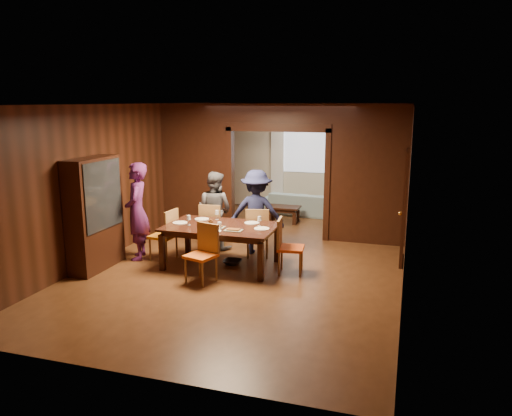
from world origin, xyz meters
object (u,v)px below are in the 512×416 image
(chair_near, at_px, (201,254))
(chair_far_l, at_px, (213,227))
(sofa, at_px, (300,203))
(person_navy, at_px, (257,212))
(chair_right, at_px, (291,246))
(person_grey, at_px, (215,210))
(dining_table, at_px, (221,246))
(chair_far_r, at_px, (258,232))
(chair_left, at_px, (163,234))
(coffee_table, at_px, (284,214))
(person_purple, at_px, (137,211))
(hutch, at_px, (94,214))

(chair_near, bearing_deg, chair_far_l, 122.32)
(sofa, xyz_separation_m, chair_far_l, (-0.99, -3.70, 0.19))
(person_navy, distance_m, chair_right, 1.36)
(chair_near, bearing_deg, person_grey, 121.63)
(person_grey, distance_m, dining_table, 1.25)
(chair_right, xyz_separation_m, chair_far_r, (-0.84, 0.77, 0.00))
(chair_left, bearing_deg, coffee_table, 162.93)
(person_purple, distance_m, dining_table, 1.76)
(person_grey, relative_size, chair_right, 1.63)
(coffee_table, distance_m, chair_right, 3.75)
(chair_far_l, xyz_separation_m, chair_near, (0.50, -1.76, 0.00))
(chair_far_l, bearing_deg, coffee_table, -111.13)
(person_purple, height_order, chair_near, person_purple)
(person_purple, relative_size, sofa, 0.92)
(chair_near, bearing_deg, person_navy, 94.04)
(chair_far_l, bearing_deg, person_purple, 33.75)
(chair_far_l, height_order, chair_far_r, same)
(person_grey, relative_size, chair_far_l, 1.63)
(person_grey, relative_size, person_navy, 0.95)
(chair_far_l, bearing_deg, hutch, 41.36)
(person_purple, distance_m, person_navy, 2.28)
(chair_right, bearing_deg, hutch, 95.61)
(dining_table, xyz_separation_m, chair_left, (-1.20, 0.06, 0.10))
(coffee_table, bearing_deg, chair_far_l, -106.17)
(dining_table, relative_size, chair_right, 2.04)
(chair_far_r, bearing_deg, person_navy, -80.91)
(chair_left, bearing_deg, hutch, -42.04)
(hutch, bearing_deg, chair_far_r, 30.98)
(person_navy, relative_size, chair_near, 1.71)
(sofa, relative_size, dining_table, 1.01)
(person_navy, xyz_separation_m, chair_far_r, (0.08, -0.18, -0.34))
(person_grey, bearing_deg, chair_far_l, 109.16)
(chair_right, bearing_deg, person_grey, 53.14)
(sofa, distance_m, hutch, 5.98)
(chair_far_r, bearing_deg, person_grey, -30.48)
(sofa, bearing_deg, dining_table, 89.46)
(person_purple, distance_m, sofa, 5.14)
(chair_right, distance_m, chair_far_l, 2.02)
(chair_left, bearing_deg, chair_far_l, 146.06)
(chair_far_r, xyz_separation_m, hutch, (-2.55, -1.53, 0.52))
(chair_far_l, bearing_deg, person_navy, 178.77)
(chair_near, bearing_deg, chair_right, 50.01)
(chair_right, relative_size, chair_near, 1.00)
(chair_left, bearing_deg, sofa, 165.15)
(sofa, xyz_separation_m, chair_left, (-1.67, -4.53, 0.19))
(person_purple, distance_m, coffee_table, 4.18)
(person_purple, bearing_deg, chair_near, 40.23)
(dining_table, distance_m, chair_right, 1.30)
(sofa, height_order, chair_far_l, chair_far_l)
(sofa, relative_size, chair_near, 2.06)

